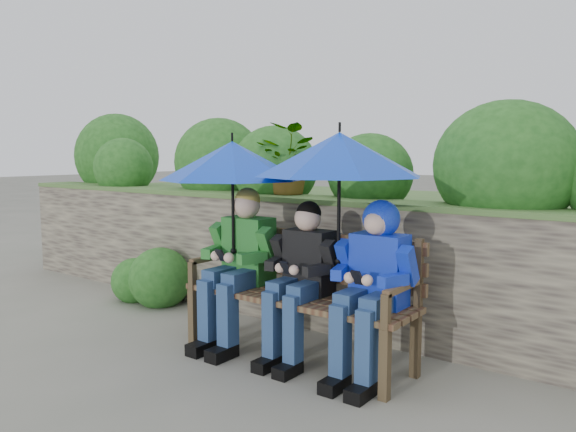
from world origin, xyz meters
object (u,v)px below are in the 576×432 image
Objects in this scene: boy_right at (373,275)px; umbrella_right at (339,155)px; umbrella_left at (232,161)px; boy_left at (239,260)px; boy_middle at (301,273)px; park_bench at (302,286)px.

umbrella_right is at bearing 178.23° from boy_right.
boy_left is at bearing 18.39° from umbrella_left.
boy_middle is at bearing -178.98° from boy_right.
boy_middle is at bearing -60.98° from park_bench.
boy_left is 1.06m from boy_right.
umbrella_left reaches higher than boy_middle.
park_bench is at bearing 9.81° from umbrella_left.
boy_middle is at bearing 2.14° from umbrella_left.
boy_left is 1.10m from umbrella_right.
boy_left is 1.08× the size of umbrella_right.
umbrella_left is (-0.04, -0.01, 0.70)m from boy_left.
umbrella_right is (0.31, -0.05, 0.88)m from park_bench.
boy_right is (0.56, -0.06, 0.16)m from park_bench.
umbrella_left is (-1.10, -0.03, 0.67)m from boy_right.
umbrella_right reaches higher than umbrella_left.
park_bench is 1.00m from umbrella_left.
park_bench is 1.44× the size of boy_left.
umbrella_right is at bearing -9.83° from park_bench.
park_bench is 0.13m from boy_middle.
umbrella_right is at bearing 2.59° from umbrella_left.
boy_left is 0.70m from umbrella_left.
boy_left is 1.06× the size of boy_middle.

